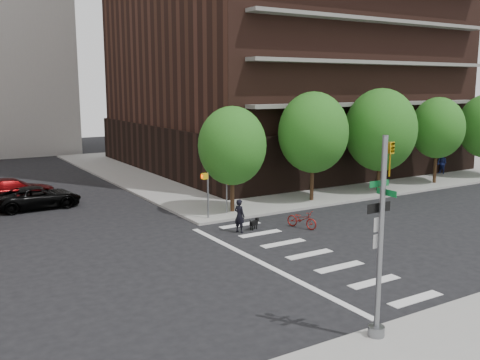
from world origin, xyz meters
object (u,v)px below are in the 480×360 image
at_px(parked_car_black, 39,197).
at_px(traffic_signal, 380,254).
at_px(scooter, 302,219).
at_px(pedestrian_far, 442,163).
at_px(parked_car_maroon, 12,190).
at_px(dog_walker, 239,216).

bearing_deg(parked_car_black, traffic_signal, -168.72).
xyz_separation_m(traffic_signal, scooter, (5.97, 11.27, -2.22)).
xyz_separation_m(parked_car_black, pedestrian_far, (31.39, -5.03, 0.36)).
relative_size(scooter, pedestrian_far, 1.00).
xyz_separation_m(parked_car_black, parked_car_maroon, (-1.14, 2.58, 0.11)).
bearing_deg(dog_walker, traffic_signal, 148.86).
relative_size(traffic_signal, parked_car_black, 1.20).
bearing_deg(parked_car_maroon, pedestrian_far, -107.80).
distance_m(traffic_signal, parked_car_black, 24.05).
relative_size(traffic_signal, dog_walker, 3.43).
xyz_separation_m(traffic_signal, parked_car_maroon, (-6.17, 26.01, -1.89)).
distance_m(dog_walker, pedestrian_far, 24.44).
height_order(traffic_signal, pedestrian_far, traffic_signal).
bearing_deg(scooter, parked_car_maroon, 110.31).
bearing_deg(parked_car_black, scooter, -138.69).
distance_m(scooter, pedestrian_far, 21.61).
distance_m(scooter, dog_walker, 3.45).
height_order(traffic_signal, dog_walker, traffic_signal).
height_order(parked_car_black, pedestrian_far, pedestrian_far).
bearing_deg(parked_car_black, pedestrian_far, -99.94).
bearing_deg(parked_car_maroon, parked_car_black, -160.74).
relative_size(parked_car_maroon, scooter, 3.05).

